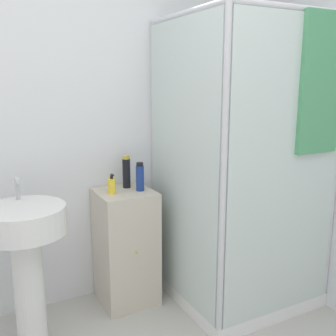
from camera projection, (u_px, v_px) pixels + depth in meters
name	position (u px, v px, depth m)	size (l,w,h in m)	color
wall_back	(41.00, 124.00, 2.52)	(6.40, 0.06, 2.50)	silver
shower_enclosure	(238.00, 229.00, 2.71)	(0.91, 0.94, 1.93)	white
vanity_cabinet	(126.00, 247.00, 2.72)	(0.37, 0.40, 0.80)	beige
sink	(26.00, 248.00, 2.18)	(0.46, 0.46, 0.99)	white
soap_dispenser	(112.00, 186.00, 2.56)	(0.05, 0.06, 0.13)	yellow
shampoo_bottle_tall_black	(126.00, 172.00, 2.70)	(0.05, 0.05, 0.22)	black
shampoo_bottle_blue	(140.00, 177.00, 2.62)	(0.05, 0.05, 0.19)	navy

